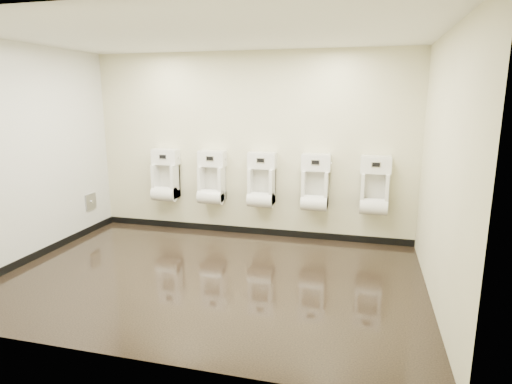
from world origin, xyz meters
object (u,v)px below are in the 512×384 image
at_px(access_panel, 91,201).
at_px(urinal_1, 212,181).
at_px(urinal_0, 166,179).
at_px(urinal_2, 261,184).
at_px(urinal_3, 315,187).
at_px(urinal_4, 374,190).

xyz_separation_m(access_panel, urinal_1, (1.91, 0.41, 0.34)).
height_order(urinal_0, urinal_2, same).
relative_size(urinal_3, urinal_4, 1.00).
relative_size(urinal_1, urinal_2, 1.00).
relative_size(access_panel, urinal_1, 0.31).
bearing_deg(urinal_4, urinal_3, 180.00).
bearing_deg(urinal_2, urinal_1, 180.00).
distance_m(urinal_0, urinal_2, 1.59).
height_order(urinal_2, urinal_4, same).
bearing_deg(urinal_3, urinal_2, 180.00).
height_order(urinal_1, urinal_3, same).
bearing_deg(urinal_4, urinal_1, 180.00).
xyz_separation_m(urinal_2, urinal_3, (0.81, 0.00, 0.00)).
xyz_separation_m(urinal_2, urinal_4, (1.65, 0.00, 0.00)).
bearing_deg(urinal_2, urinal_3, 0.00).
xyz_separation_m(urinal_0, urinal_1, (0.79, 0.00, 0.00)).
relative_size(urinal_2, urinal_4, 1.00).
bearing_deg(urinal_4, urinal_2, 180.00).
relative_size(urinal_1, urinal_4, 1.00).
xyz_separation_m(access_panel, urinal_2, (2.71, 0.41, 0.34)).
relative_size(urinal_0, urinal_1, 1.00).
bearing_deg(urinal_2, access_panel, -171.49).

